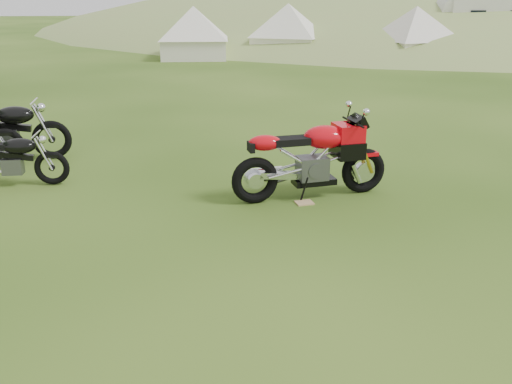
{
  "coord_description": "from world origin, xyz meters",
  "views": [
    {
      "loc": [
        -0.75,
        -6.12,
        2.92
      ],
      "look_at": [
        -0.04,
        0.4,
        0.55
      ],
      "focal_mm": 40.0,
      "sensor_mm": 36.0,
      "label": 1
    }
  ],
  "objects_px": {
    "vintage_moto_a": "(10,159)",
    "caravan": "(491,26)",
    "vintage_moto_b": "(5,130)",
    "sport_motorcycle": "(311,153)",
    "plywood_board": "(304,203)",
    "tent_mid": "(288,28)",
    "tent_right": "(415,31)",
    "tent_left": "(194,30)"
  },
  "relations": [
    {
      "from": "tent_mid",
      "to": "tent_right",
      "type": "height_order",
      "value": "tent_mid"
    },
    {
      "from": "vintage_moto_b",
      "to": "tent_left",
      "type": "relative_size",
      "value": 0.8
    },
    {
      "from": "tent_right",
      "to": "plywood_board",
      "type": "bearing_deg",
      "value": -129.36
    },
    {
      "from": "sport_motorcycle",
      "to": "tent_left",
      "type": "xyz_separation_m",
      "value": [
        -1.55,
        17.71,
        0.5
      ]
    },
    {
      "from": "vintage_moto_a",
      "to": "vintage_moto_b",
      "type": "distance_m",
      "value": 1.52
    },
    {
      "from": "vintage_moto_a",
      "to": "tent_mid",
      "type": "relative_size",
      "value": 0.61
    },
    {
      "from": "tent_right",
      "to": "caravan",
      "type": "xyz_separation_m",
      "value": [
        4.62,
        2.42,
        0.05
      ]
    },
    {
      "from": "plywood_board",
      "to": "tent_left",
      "type": "xyz_separation_m",
      "value": [
        -1.42,
        17.96,
        1.16
      ]
    },
    {
      "from": "vintage_moto_b",
      "to": "tent_right",
      "type": "distance_m",
      "value": 18.74
    },
    {
      "from": "sport_motorcycle",
      "to": "vintage_moto_a",
      "type": "distance_m",
      "value": 4.59
    },
    {
      "from": "sport_motorcycle",
      "to": "caravan",
      "type": "xyz_separation_m",
      "value": [
        12.32,
        18.63,
        0.55
      ]
    },
    {
      "from": "plywood_board",
      "to": "vintage_moto_a",
      "type": "bearing_deg",
      "value": 164.04
    },
    {
      "from": "sport_motorcycle",
      "to": "tent_right",
      "type": "distance_m",
      "value": 17.96
    },
    {
      "from": "plywood_board",
      "to": "caravan",
      "type": "height_order",
      "value": "caravan"
    },
    {
      "from": "vintage_moto_a",
      "to": "caravan",
      "type": "height_order",
      "value": "caravan"
    },
    {
      "from": "tent_left",
      "to": "tent_right",
      "type": "xyz_separation_m",
      "value": [
        9.25,
        -1.49,
        0.0
      ]
    },
    {
      "from": "sport_motorcycle",
      "to": "vintage_moto_b",
      "type": "height_order",
      "value": "sport_motorcycle"
    },
    {
      "from": "vintage_moto_b",
      "to": "tent_mid",
      "type": "height_order",
      "value": "tent_mid"
    },
    {
      "from": "vintage_moto_b",
      "to": "vintage_moto_a",
      "type": "bearing_deg",
      "value": -74.96
    },
    {
      "from": "sport_motorcycle",
      "to": "plywood_board",
      "type": "bearing_deg",
      "value": -126.87
    },
    {
      "from": "tent_mid",
      "to": "caravan",
      "type": "distance_m",
      "value": 9.68
    },
    {
      "from": "caravan",
      "to": "tent_right",
      "type": "bearing_deg",
      "value": -141.77
    },
    {
      "from": "tent_left",
      "to": "tent_mid",
      "type": "relative_size",
      "value": 0.98
    },
    {
      "from": "plywood_board",
      "to": "tent_right",
      "type": "bearing_deg",
      "value": 64.57
    },
    {
      "from": "vintage_moto_b",
      "to": "tent_right",
      "type": "relative_size",
      "value": 0.8
    },
    {
      "from": "vintage_moto_b",
      "to": "tent_mid",
      "type": "relative_size",
      "value": 0.78
    },
    {
      "from": "vintage_moto_a",
      "to": "vintage_moto_b",
      "type": "bearing_deg",
      "value": 109.23
    },
    {
      "from": "tent_mid",
      "to": "tent_right",
      "type": "bearing_deg",
      "value": -0.78
    },
    {
      "from": "vintage_moto_a",
      "to": "tent_mid",
      "type": "bearing_deg",
      "value": 68.2
    },
    {
      "from": "tent_left",
      "to": "vintage_moto_a",
      "type": "bearing_deg",
      "value": -97.0
    },
    {
      "from": "vintage_moto_a",
      "to": "vintage_moto_b",
      "type": "relative_size",
      "value": 0.78
    },
    {
      "from": "sport_motorcycle",
      "to": "tent_right",
      "type": "height_order",
      "value": "tent_right"
    },
    {
      "from": "plywood_board",
      "to": "tent_right",
      "type": "relative_size",
      "value": 0.09
    },
    {
      "from": "tent_left",
      "to": "caravan",
      "type": "xyz_separation_m",
      "value": [
        13.88,
        0.92,
        0.05
      ]
    },
    {
      "from": "plywood_board",
      "to": "tent_right",
      "type": "distance_m",
      "value": 18.27
    },
    {
      "from": "sport_motorcycle",
      "to": "tent_right",
      "type": "xyz_separation_m",
      "value": [
        7.7,
        16.22,
        0.5
      ]
    },
    {
      "from": "sport_motorcycle",
      "to": "vintage_moto_a",
      "type": "height_order",
      "value": "sport_motorcycle"
    },
    {
      "from": "plywood_board",
      "to": "vintage_moto_b",
      "type": "xyz_separation_m",
      "value": [
        -4.84,
        2.68,
        0.56
      ]
    },
    {
      "from": "vintage_moto_b",
      "to": "caravan",
      "type": "bearing_deg",
      "value": 39.34
    },
    {
      "from": "vintage_moto_a",
      "to": "tent_right",
      "type": "xyz_separation_m",
      "value": [
        12.18,
        15.22,
        0.73
      ]
    },
    {
      "from": "sport_motorcycle",
      "to": "plywood_board",
      "type": "xyz_separation_m",
      "value": [
        -0.13,
        -0.25,
        -0.66
      ]
    },
    {
      "from": "tent_left",
      "to": "tent_mid",
      "type": "xyz_separation_m",
      "value": [
        4.2,
        0.76,
        0.03
      ]
    }
  ]
}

